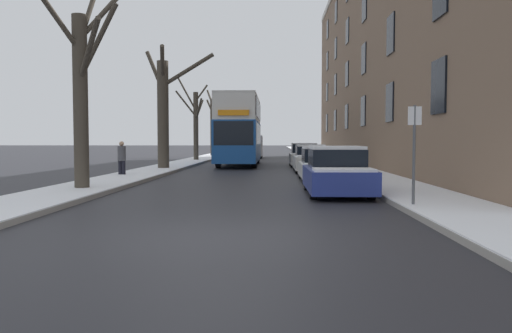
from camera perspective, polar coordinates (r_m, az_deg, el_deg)
ground_plane at (r=8.82m, az=-4.95°, el=-8.04°), size 320.00×320.00×0.00m
sidewalk_left at (r=61.94m, az=-3.81°, el=1.50°), size 2.40×130.00×0.16m
sidewalk_right at (r=61.75m, az=6.02°, el=1.49°), size 2.40×130.00×0.16m
terrace_facade_right at (r=35.99m, az=18.53°, el=12.73°), size 9.10×47.35×15.72m
bare_tree_left_0 at (r=17.14m, az=-19.30°, el=8.62°), size 2.62×3.34×7.05m
bare_tree_left_1 at (r=28.38m, az=-10.46°, el=6.44°), size 4.02×2.67×6.75m
bare_tree_left_2 at (r=40.01m, az=-6.94°, el=5.09°), size 2.46×3.20×6.64m
bare_tree_left_3 at (r=51.05m, az=-4.96°, el=4.74°), size 1.66×3.37×7.04m
double_decker_bus at (r=33.52m, az=-1.89°, el=4.48°), size 2.57×10.14×4.54m
parked_car_0 at (r=15.72m, az=9.20°, el=-0.67°), size 1.87×4.32×1.51m
parked_car_1 at (r=20.95m, az=7.42°, el=0.14°), size 1.71×4.57×1.43m
parked_car_2 at (r=26.93m, az=6.23°, el=0.83°), size 1.75×4.48×1.47m
parked_car_3 at (r=32.51m, az=5.52°, el=1.23°), size 1.84×4.20×1.51m
oncoming_van at (r=47.42m, az=-0.55°, el=2.37°), size 2.07×5.09×2.14m
pedestrian_left_sidewalk at (r=23.20m, az=-15.09°, el=0.96°), size 0.36×0.36×1.65m
street_sign_post at (r=12.46m, az=17.61°, el=1.76°), size 0.32×0.07×2.52m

